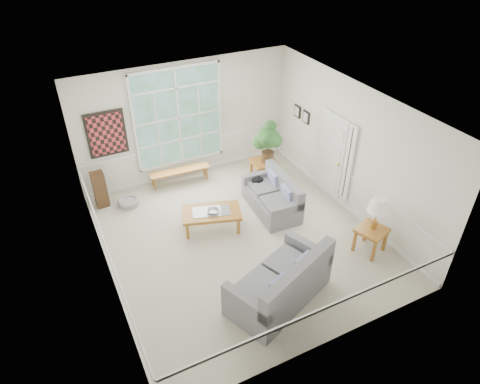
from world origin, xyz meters
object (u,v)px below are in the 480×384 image
loveseat_front (279,277)px  coffee_table (212,220)px  end_table (264,171)px  side_table (370,240)px  loveseat_right (272,194)px

loveseat_front → coffee_table: loveseat_front is taller
coffee_table → end_table: size_ratio=2.08×
side_table → loveseat_front: bearing=-173.7°
loveseat_front → side_table: size_ratio=3.44×
coffee_table → side_table: side_table is taller
loveseat_front → side_table: 2.36m
coffee_table → end_table: bearing=48.7°
loveseat_right → loveseat_front: bearing=-113.8°
loveseat_right → coffee_table: bearing=-175.6°
loveseat_right → side_table: bearing=-59.2°
loveseat_right → end_table: size_ratio=2.62×
loveseat_right → end_table: loveseat_right is taller
end_table → loveseat_right: bearing=-110.7°
loveseat_front → end_table: size_ratio=3.19×
loveseat_right → coffee_table: (-1.52, -0.02, -0.20)m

